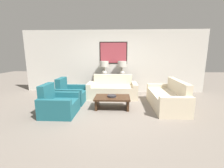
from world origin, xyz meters
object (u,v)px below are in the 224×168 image
(console_table, at_px, (113,84))
(table_lamp_left, at_px, (104,66))
(table_lamp_right, at_px, (122,66))
(couch_by_side, at_px, (167,98))
(decorative_bowl, at_px, (112,96))
(coffee_table, at_px, (112,100))
(couch_by_back_wall, at_px, (112,90))
(armchair_near_back_wall, at_px, (71,94))
(armchair_near_camera, at_px, (58,105))

(console_table, relative_size, table_lamp_left, 2.05)
(table_lamp_left, bearing_deg, table_lamp_right, 0.00)
(couch_by_side, xyz_separation_m, decorative_bowl, (-1.74, -0.19, 0.10))
(console_table, distance_m, table_lamp_right, 0.86)
(couch_by_side, relative_size, coffee_table, 1.74)
(table_lamp_left, bearing_deg, couch_by_side, -38.29)
(decorative_bowl, bearing_deg, couch_by_back_wall, 91.68)
(console_table, height_order, armchair_near_back_wall, armchair_near_back_wall)
(couch_by_side, xyz_separation_m, coffee_table, (-1.72, -0.19, -0.02))
(coffee_table, height_order, armchair_near_camera, armchair_near_camera)
(table_lamp_left, height_order, armchair_near_camera, table_lamp_left)
(armchair_near_back_wall, distance_m, armchair_near_camera, 1.06)
(couch_by_side, xyz_separation_m, armchair_near_back_wall, (-3.19, 0.34, -0.02))
(console_table, bearing_deg, coffee_table, -88.45)
(decorative_bowl, distance_m, armchair_near_camera, 1.55)
(couch_by_side, distance_m, armchair_near_back_wall, 3.21)
(console_table, xyz_separation_m, armchair_near_camera, (-1.42, -2.42, -0.09))
(couch_by_back_wall, bearing_deg, table_lamp_right, 61.32)
(coffee_table, distance_m, decorative_bowl, 0.12)
(couch_by_back_wall, xyz_separation_m, armchair_near_camera, (-1.42, -1.74, -0.02))
(couch_by_side, relative_size, decorative_bowl, 6.84)
(decorative_bowl, height_order, armchair_near_camera, armchair_near_camera)
(console_table, distance_m, couch_by_back_wall, 0.69)
(couch_by_side, height_order, decorative_bowl, couch_by_side)
(table_lamp_right, height_order, armchair_near_camera, table_lamp_right)
(couch_by_side, bearing_deg, table_lamp_right, 129.51)
(couch_by_side, xyz_separation_m, armchair_near_camera, (-3.19, -0.72, -0.02))
(table_lamp_left, distance_m, couch_by_back_wall, 1.16)
(table_lamp_left, relative_size, table_lamp_right, 1.00)
(couch_by_back_wall, xyz_separation_m, armchair_near_back_wall, (-1.42, -0.67, -0.02))
(table_lamp_left, height_order, couch_by_side, table_lamp_left)
(armchair_near_back_wall, bearing_deg, armchair_near_camera, -90.00)
(armchair_near_camera, bearing_deg, couch_by_side, 12.77)
(table_lamp_right, xyz_separation_m, couch_by_side, (1.40, -1.70, -0.86))
(table_lamp_right, xyz_separation_m, armchair_near_camera, (-1.79, -2.42, -0.87))
(table_lamp_left, height_order, coffee_table, table_lamp_left)
(couch_by_back_wall, height_order, couch_by_side, same)
(armchair_near_camera, bearing_deg, couch_by_back_wall, 50.76)
(table_lamp_left, distance_m, table_lamp_right, 0.75)
(table_lamp_left, height_order, couch_by_back_wall, table_lamp_left)
(coffee_table, height_order, decorative_bowl, decorative_bowl)
(console_table, bearing_deg, armchair_near_camera, -120.34)
(table_lamp_left, relative_size, couch_by_back_wall, 0.33)
(console_table, height_order, table_lamp_right, table_lamp_right)
(couch_by_side, bearing_deg, decorative_bowl, -173.89)
(table_lamp_right, distance_m, armchair_near_back_wall, 2.41)
(decorative_bowl, bearing_deg, couch_by_side, 6.11)
(couch_by_side, bearing_deg, table_lamp_left, 141.71)
(table_lamp_left, xyz_separation_m, armchair_near_back_wall, (-1.04, -1.36, -0.87))
(couch_by_side, distance_m, armchair_near_camera, 3.27)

